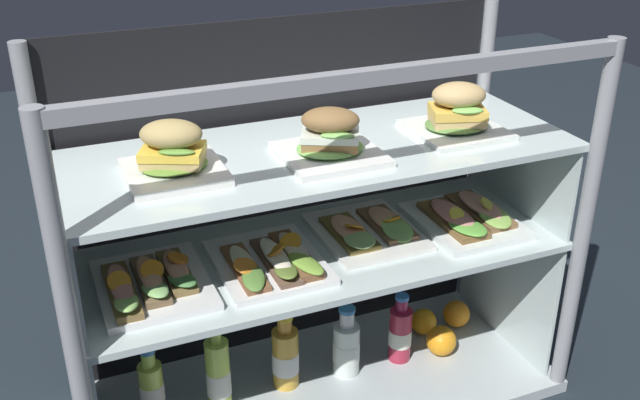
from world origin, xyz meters
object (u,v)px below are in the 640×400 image
open_sandwich_tray_mid_right (467,217)px  orange_fruit_rolled_forward (456,314)px  juice_bottle_tucked_behind (152,388)px  juice_bottle_near_post (285,356)px  plated_roll_sandwich_far_right (457,114)px  open_sandwich_tray_right_of_center (272,262)px  open_sandwich_tray_mid_left (368,230)px  juice_bottle_front_middle (346,347)px  juice_bottle_back_left (218,374)px  open_sandwich_tray_left_of_center (151,283)px  juice_bottle_front_right_end (400,333)px  plated_roll_sandwich_mid_right (329,140)px  orange_fruit_near_left_post (424,322)px  plated_roll_sandwich_mid_left (173,156)px  orange_fruit_beside_bottles (441,341)px

open_sandwich_tray_mid_right → orange_fruit_rolled_forward: size_ratio=3.65×
juice_bottle_tucked_behind → juice_bottle_near_post: 0.33m
plated_roll_sandwich_far_right → open_sandwich_tray_right_of_center: bearing=-178.7°
open_sandwich_tray_mid_right → open_sandwich_tray_mid_left: bearing=169.8°
open_sandwich_tray_mid_left → juice_bottle_front_middle: open_sandwich_tray_mid_left is taller
juice_bottle_back_left → juice_bottle_near_post: bearing=3.3°
open_sandwich_tray_left_of_center → juice_bottle_front_right_end: open_sandwich_tray_left_of_center is taller
plated_roll_sandwich_mid_right → orange_fruit_near_left_post: 0.75m
plated_roll_sandwich_mid_left → orange_fruit_beside_bottles: (0.67, 0.01, -0.64)m
orange_fruit_beside_bottles → juice_bottle_front_right_end: bearing=167.2°
plated_roll_sandwich_mid_right → plated_roll_sandwich_far_right: (0.32, 0.02, 0.01)m
orange_fruit_beside_bottles → orange_fruit_near_left_post: bearing=88.0°
open_sandwich_tray_mid_left → orange_fruit_rolled_forward: open_sandwich_tray_mid_left is taller
open_sandwich_tray_right_of_center → orange_fruit_near_left_post: size_ratio=3.91×
open_sandwich_tray_left_of_center → open_sandwich_tray_right_of_center: 0.26m
juice_bottle_near_post → plated_roll_sandwich_far_right: bearing=-9.3°
juice_bottle_back_left → juice_bottle_front_middle: size_ratio=1.18×
open_sandwich_tray_mid_left → juice_bottle_front_middle: (-0.05, 0.00, -0.33)m
open_sandwich_tray_right_of_center → orange_fruit_rolled_forward: size_ratio=3.73×
open_sandwich_tray_mid_left → open_sandwich_tray_mid_right: size_ratio=1.00×
orange_fruit_beside_bottles → open_sandwich_tray_mid_left: bearing=174.0°
open_sandwich_tray_left_of_center → juice_bottle_back_left: size_ratio=1.23×
open_sandwich_tray_mid_right → juice_bottle_back_left: size_ratio=1.19×
open_sandwich_tray_mid_left → open_sandwich_tray_right_of_center: bearing=-168.2°
plated_roll_sandwich_far_right → open_sandwich_tray_right_of_center: (-0.45, -0.01, -0.27)m
juice_bottle_front_right_end → plated_roll_sandwich_mid_right: bearing=-163.7°
orange_fruit_near_left_post → juice_bottle_back_left: bearing=-173.9°
juice_bottle_front_right_end → orange_fruit_near_left_post: size_ratio=2.71×
open_sandwich_tray_mid_right → orange_fruit_rolled_forward: open_sandwich_tray_mid_right is taller
juice_bottle_front_right_end → orange_fruit_near_left_post: (0.12, 0.07, -0.04)m
orange_fruit_near_left_post → orange_fruit_rolled_forward: (0.10, -0.00, 0.00)m
open_sandwich_tray_right_of_center → juice_bottle_front_right_end: 0.50m
open_sandwich_tray_mid_right → juice_bottle_near_post: bearing=171.8°
open_sandwich_tray_mid_right → juice_bottle_front_right_end: open_sandwich_tray_mid_right is taller
plated_roll_sandwich_mid_right → orange_fruit_beside_bottles: 0.73m
plated_roll_sandwich_mid_left → plated_roll_sandwich_mid_right: plated_roll_sandwich_mid_left is taller
juice_bottle_front_middle → orange_fruit_beside_bottles: (0.27, -0.03, -0.04)m
open_sandwich_tray_right_of_center → juice_bottle_tucked_behind: bearing=162.0°
juice_bottle_tucked_behind → juice_bottle_back_left: size_ratio=0.86×
orange_fruit_beside_bottles → orange_fruit_near_left_post: 0.10m
juice_bottle_tucked_behind → orange_fruit_beside_bottles: size_ratio=2.47×
juice_bottle_near_post → juice_bottle_front_middle: (0.16, -0.02, -0.01)m
juice_bottle_tucked_behind → orange_fruit_beside_bottles: juice_bottle_tucked_behind is taller
open_sandwich_tray_left_of_center → open_sandwich_tray_right_of_center: (0.26, -0.01, -0.00)m
plated_roll_sandwich_mid_right → juice_bottle_front_right_end: 0.65m
juice_bottle_front_middle → orange_fruit_beside_bottles: 0.27m
juice_bottle_near_post → juice_bottle_front_right_end: (0.31, -0.02, -0.00)m
open_sandwich_tray_mid_left → orange_fruit_near_left_post: 0.44m
plated_roll_sandwich_mid_left → orange_fruit_near_left_post: (0.67, 0.11, -0.65)m
juice_bottle_front_middle → juice_bottle_front_right_end: 0.15m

